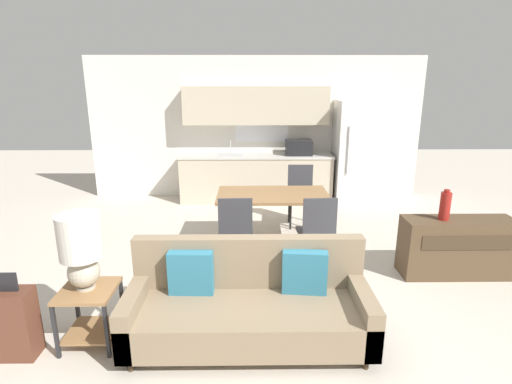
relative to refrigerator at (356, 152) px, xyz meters
The scene contains 14 objects.
ground_plane 4.72m from the refrigerator, 113.89° to the right, with size 20.00×20.00×0.00m, color beige.
wall_back 1.95m from the refrigerator, 167.84° to the left, with size 6.40×0.07×2.70m.
kitchen_counter 1.86m from the refrigerator, behind, with size 2.88×0.65×2.15m.
refrigerator is the anchor object (origin of this frame).
dining_table 2.71m from the refrigerator, 128.28° to the right, with size 1.53×0.86×0.75m.
couch 4.73m from the refrigerator, 115.12° to the right, with size 2.11×0.80×0.89m.
side_table 5.50m from the refrigerator, 128.28° to the right, with size 0.46×0.46×0.53m.
table_lamp 5.46m from the refrigerator, 128.58° to the right, with size 0.35×0.35×0.67m.
credenza 3.14m from the refrigerator, 81.12° to the right, with size 1.30×0.41×0.70m.
vase 3.06m from the refrigerator, 84.98° to the right, with size 0.12×0.12×0.36m.
dining_chair_far_right 1.79m from the refrigerator, 132.50° to the right, with size 0.43×0.43×0.96m.
dining_chair_near_left 3.64m from the refrigerator, 126.64° to the right, with size 0.43×0.43×0.96m.
dining_chair_near_right 3.16m from the refrigerator, 112.00° to the right, with size 0.45×0.45×0.96m.
suitcase 6.02m from the refrigerator, 131.79° to the right, with size 0.42×0.22×0.77m.
Camera 1 is at (-0.09, -3.17, 2.28)m, focal length 28.00 mm.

